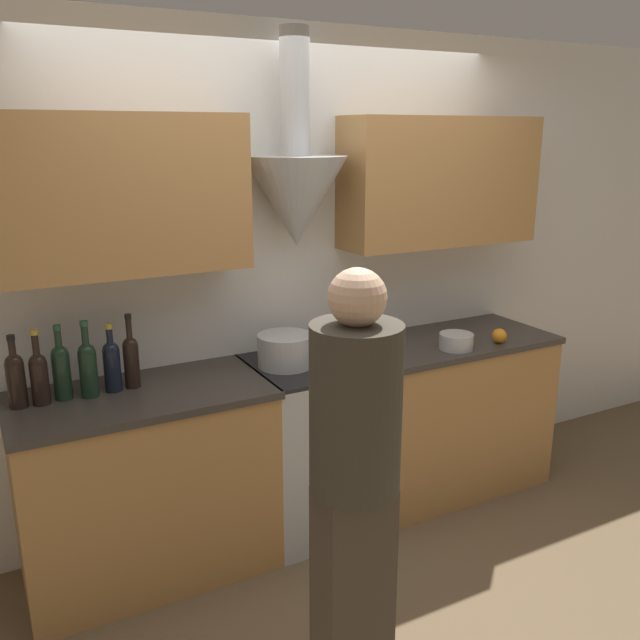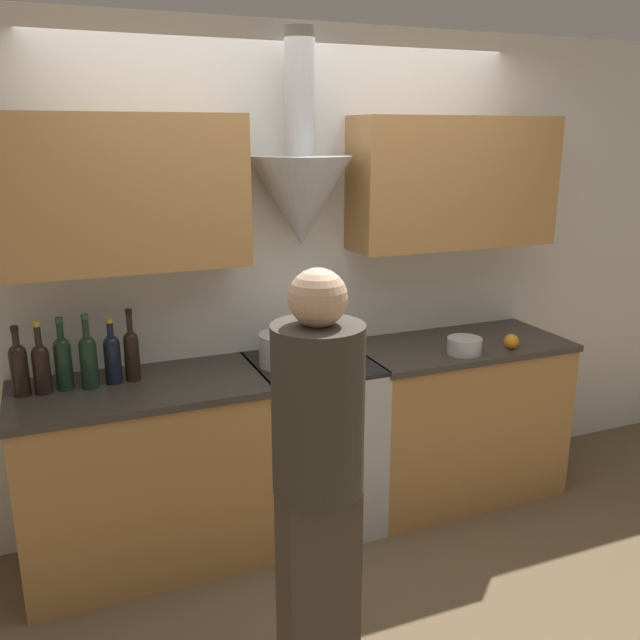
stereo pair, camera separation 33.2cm
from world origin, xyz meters
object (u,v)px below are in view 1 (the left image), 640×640
wine_bottle_1 (39,375)px  orange_fruit (499,336)px  wine_bottle_0 (16,377)px  wine_bottle_2 (61,369)px  stove_range (311,443)px  wine_bottle_5 (131,359)px  mixing_bowl (332,351)px  person_foreground_left (354,484)px  stock_pot (285,350)px  wine_bottle_4 (112,363)px  saucepan (456,341)px  wine_bottle_3 (88,366)px

wine_bottle_1 → orange_fruit: bearing=-6.4°
wine_bottle_0 → wine_bottle_2: bearing=2.4°
wine_bottle_1 → orange_fruit: (2.37, -0.26, -0.09)m
stove_range → wine_bottle_5: 1.07m
mixing_bowl → person_foreground_left: person_foreground_left is taller
stove_range → orange_fruit: 1.21m
stock_pot → mixing_bowl: (0.27, 0.01, -0.05)m
wine_bottle_4 → stock_pot: wine_bottle_4 is taller
mixing_bowl → orange_fruit: (0.95, -0.23, 0.01)m
wine_bottle_1 → wine_bottle_4: size_ratio=1.06×
saucepan → person_foreground_left: person_foreground_left is taller
stock_pot → saucepan: size_ratio=1.51×
wine_bottle_0 → mixing_bowl: size_ratio=1.28×
wine_bottle_1 → wine_bottle_3: 0.20m
orange_fruit → saucepan: saucepan is taller
wine_bottle_0 → wine_bottle_1: (0.09, -0.01, -0.00)m
stove_range → wine_bottle_5: bearing=174.9°
stove_range → wine_bottle_1: (-1.29, 0.06, 0.59)m
stove_range → wine_bottle_0: 1.50m
wine_bottle_0 → stock_pot: size_ratio=1.15×
mixing_bowl → person_foreground_left: size_ratio=0.15×
wine_bottle_3 → saucepan: 1.90m
wine_bottle_0 → person_foreground_left: bearing=-53.6°
wine_bottle_1 → wine_bottle_3: size_ratio=0.96×
stove_range → wine_bottle_3: (-1.08, 0.05, 0.60)m
stock_pot → orange_fruit: stock_pot is taller
wine_bottle_4 → stock_pot: 0.84m
wine_bottle_2 → wine_bottle_5: (0.30, 0.00, -0.00)m
wine_bottle_4 → orange_fruit: wine_bottle_4 is taller
wine_bottle_2 → person_foreground_left: 1.47m
wine_bottle_1 → wine_bottle_5: size_ratio=0.96×
wine_bottle_1 → orange_fruit: size_ratio=4.08×
wine_bottle_5 → wine_bottle_3: bearing=-172.3°
wine_bottle_3 → saucepan: bearing=-6.9°
mixing_bowl → wine_bottle_5: bearing=177.0°
wine_bottle_2 → saucepan: bearing=-7.3°
wine_bottle_5 → mixing_bowl: size_ratio=1.38×
wine_bottle_2 → mixing_bowl: (1.33, -0.05, -0.11)m
wine_bottle_3 → wine_bottle_5: (0.20, 0.03, -0.00)m
mixing_bowl → wine_bottle_3: bearing=178.8°
wine_bottle_2 → wine_bottle_4: (0.22, -0.01, -0.01)m
wine_bottle_2 → stock_pot: 1.06m
wine_bottle_3 → mixing_bowl: bearing=-1.2°
stove_range → wine_bottle_0: size_ratio=2.87×
wine_bottle_0 → wine_bottle_4: bearing=0.2°
person_foreground_left → wine_bottle_4: bearing=112.7°
wine_bottle_3 → wine_bottle_5: same height
wine_bottle_4 → orange_fruit: (2.06, -0.28, -0.09)m
wine_bottle_4 → wine_bottle_5: (0.09, 0.01, 0.01)m
stove_range → saucepan: bearing=-12.3°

